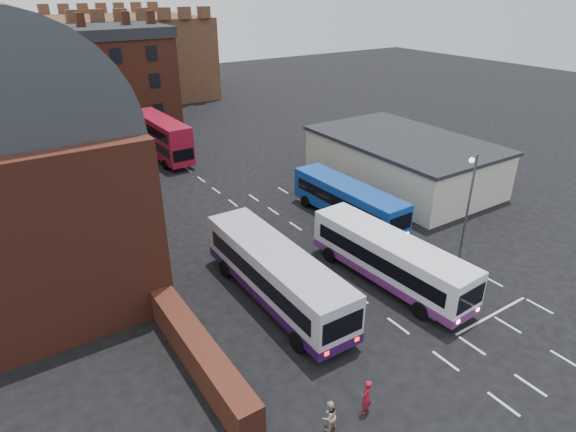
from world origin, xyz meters
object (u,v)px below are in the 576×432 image
bus_white_outbound (276,272)px  street_lamp (469,198)px  bus_white_inbound (390,256)px  bus_blue (348,199)px  pedestrian_red (366,397)px  pedestrian_beige (329,416)px  bus_red_double (162,137)px

bus_white_outbound → street_lamp: 13.14m
bus_white_inbound → bus_blue: (3.49, 8.08, -0.08)m
bus_blue → pedestrian_red: bus_blue is taller
street_lamp → pedestrian_beige: (-15.56, -6.02, -3.74)m
bus_red_double → street_lamp: (9.07, -30.75, 2.23)m
bus_white_inbound → pedestrian_beige: size_ratio=7.69×
bus_white_inbound → bus_white_outbound: bearing=-21.2°
pedestrian_beige → bus_white_inbound: bearing=-150.8°
pedestrian_red → pedestrian_beige: size_ratio=1.17×
pedestrian_beige → bus_blue: bearing=-137.1°
bus_red_double → pedestrian_beige: bus_red_double is taller
bus_blue → pedestrian_beige: size_ratio=7.30×
bus_white_inbound → pedestrian_beige: bus_white_inbound is taller
street_lamp → bus_white_inbound: bearing=173.8°
bus_white_outbound → pedestrian_red: 9.12m
bus_blue → street_lamp: bearing=103.2°
bus_blue → pedestrian_red: (-11.35, -14.90, -0.85)m
street_lamp → pedestrian_beige: 17.10m
bus_white_inbound → pedestrian_red: (-7.86, -6.82, -0.94)m
bus_white_outbound → pedestrian_beige: bus_white_outbound is taller
bus_white_inbound → pedestrian_beige: bearing=31.1°
bus_white_outbound → bus_blue: bearing=30.4°
street_lamp → pedestrian_red: size_ratio=4.32×
bus_white_inbound → street_lamp: bearing=170.5°
pedestrian_beige → bus_red_double: bearing=-105.3°
bus_white_inbound → street_lamp: 6.47m
bus_red_double → pedestrian_red: size_ratio=6.20×
bus_white_inbound → bus_red_double: bus_red_double is taller
bus_white_inbound → bus_red_double: 30.29m
bus_white_outbound → pedestrian_red: bearing=-96.8°
bus_white_outbound → bus_blue: (10.22, 5.91, -0.22)m
bus_white_inbound → pedestrian_red: size_ratio=6.57×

